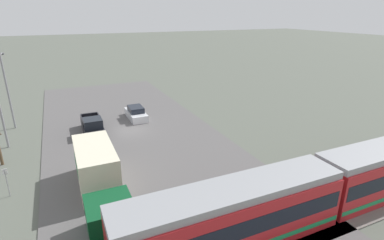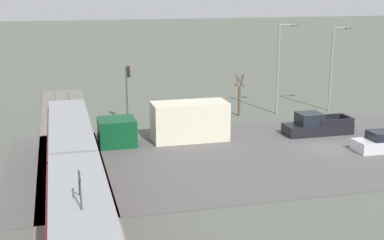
# 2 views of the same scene
# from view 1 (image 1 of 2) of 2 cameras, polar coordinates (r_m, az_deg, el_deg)

# --- Properties ---
(ground_plane) EXTENTS (320.00, 320.00, 0.00)m
(ground_plane) POSITION_cam_1_polar(r_m,az_deg,el_deg) (33.08, -11.79, -2.05)
(ground_plane) COLOR #565B51
(road_surface) EXTENTS (17.16, 46.24, 0.08)m
(road_surface) POSITION_cam_1_polar(r_m,az_deg,el_deg) (33.06, -11.79, -1.98)
(road_surface) COLOR #565454
(road_surface) RESTS_ON ground
(light_rail_tram) EXTENTS (26.38, 2.77, 4.67)m
(light_rail_tram) POSITION_cam_1_polar(r_m,az_deg,el_deg) (20.80, 23.82, -11.78)
(light_rail_tram) COLOR #B21E23
(light_rail_tram) RESTS_ON ground
(box_truck) EXTENTS (2.61, 10.00, 3.01)m
(box_truck) POSITION_cam_1_polar(r_m,az_deg,el_deg) (21.98, -17.33, -10.12)
(box_truck) COLOR #0C4723
(box_truck) RESTS_ON ground
(pickup_truck) EXTENTS (1.96, 5.56, 1.80)m
(pickup_truck) POSITION_cam_1_polar(r_m,az_deg,el_deg) (33.07, -18.38, -1.27)
(pickup_truck) COLOR black
(pickup_truck) RESTS_ON ground
(sedan_car_0) EXTENTS (1.85, 4.43, 1.46)m
(sedan_car_0) POSITION_cam_1_polar(r_m,az_deg,el_deg) (36.43, -10.62, 1.24)
(sedan_car_0) COLOR silver
(sedan_car_0) RESTS_ON ground
(street_lamp_mid_block) EXTENTS (0.36, 1.95, 8.11)m
(street_lamp_mid_block) POSITION_cam_1_polar(r_m,az_deg,el_deg) (37.55, -31.78, 5.48)
(street_lamp_mid_block) COLOR gray
(street_lamp_mid_block) RESTS_ON ground
(no_parking_sign) EXTENTS (0.32, 0.08, 2.12)m
(no_parking_sign) POSITION_cam_1_polar(r_m,az_deg,el_deg) (24.47, -31.84, -9.64)
(no_parking_sign) COLOR gray
(no_parking_sign) RESTS_ON ground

